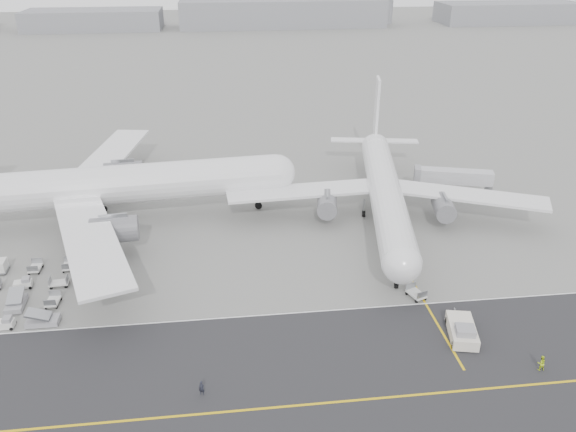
{
  "coord_description": "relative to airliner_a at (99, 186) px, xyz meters",
  "views": [
    {
      "loc": [
        4.89,
        -60.47,
        42.86
      ],
      "look_at": [
        13.51,
        12.0,
        6.83
      ],
      "focal_mm": 35.0,
      "sensor_mm": 36.0,
      "label": 1
    }
  ],
  "objects": [
    {
      "name": "ground",
      "position": [
        15.88,
        -27.16,
        -6.57
      ],
      "size": [
        700.0,
        700.0,
        0.0
      ],
      "primitive_type": "plane",
      "color": "gray",
      "rests_on": "ground"
    },
    {
      "name": "taxiway",
      "position": [
        20.9,
        -45.14,
        -6.56
      ],
      "size": [
        220.0,
        59.0,
        0.03
      ],
      "color": "#2C2C2E",
      "rests_on": "ground"
    },
    {
      "name": "horizon_buildings",
      "position": [
        45.88,
        232.84,
        -6.57
      ],
      "size": [
        520.0,
        28.0,
        28.0
      ],
      "primitive_type": null,
      "color": "gray",
      "rests_on": "ground"
    },
    {
      "name": "airliner_a",
      "position": [
        0.0,
        0.0,
        0.0
      ],
      "size": [
        66.21,
        65.27,
        22.84
      ],
      "rotation": [
        0.0,
        0.0,
        1.65
      ],
      "color": "white",
      "rests_on": "ground"
    },
    {
      "name": "airliner_b",
      "position": [
        47.01,
        -3.98,
        -1.17
      ],
      "size": [
        52.8,
        53.84,
        18.72
      ],
      "rotation": [
        0.0,
        0.0,
        -0.18
      ],
      "color": "white",
      "rests_on": "ground"
    },
    {
      "name": "pushback_tug",
      "position": [
        47.82,
        -36.52,
        -5.61
      ],
      "size": [
        4.22,
        8.28,
        2.33
      ],
      "rotation": [
        0.0,
        0.0,
        -0.22
      ],
      "color": "silver",
      "rests_on": "ground"
    },
    {
      "name": "jet_bridge",
      "position": [
        62.15,
        2.82,
        -2.7
      ],
      "size": [
        14.81,
        6.55,
        5.55
      ],
      "rotation": [
        0.0,
        0.0,
        -0.28
      ],
      "color": "gray",
      "rests_on": "ground"
    },
    {
      "name": "gse_cluster",
      "position": [
        -9.71,
        -21.36,
        -6.57
      ],
      "size": [
        22.89,
        22.18,
        1.93
      ],
      "primitive_type": null,
      "rotation": [
        0.0,
        0.0,
        0.07
      ],
      "color": "gray",
      "rests_on": "ground"
    },
    {
      "name": "stray_dolly",
      "position": [
        45.07,
        -27.79,
        -6.57
      ],
      "size": [
        2.44,
        3.06,
        1.64
      ],
      "primitive_type": null,
      "rotation": [
        0.0,
        0.0,
        0.35
      ],
      "color": "silver",
      "rests_on": "ground"
    },
    {
      "name": "ground_crew_a",
      "position": [
        17.08,
        -42.42,
        -5.7
      ],
      "size": [
        0.73,
        0.6,
        1.74
      ],
      "primitive_type": "imported",
      "rotation": [
        0.0,
        0.0,
        -0.32
      ],
      "color": "black",
      "rests_on": "ground"
    },
    {
      "name": "ground_crew_b",
      "position": [
        54.23,
        -43.0,
        -5.63
      ],
      "size": [
        0.96,
        0.77,
        1.88
      ],
      "primitive_type": "imported",
      "rotation": [
        0.0,
        0.0,
        3.07
      ],
      "color": "#AFCD18",
      "rests_on": "ground"
    }
  ]
}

